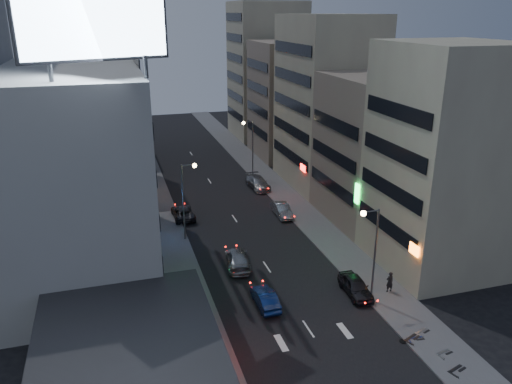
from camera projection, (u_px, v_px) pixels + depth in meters
name	position (u px, v px, depth m)	size (l,w,h in m)	color
ground	(331.00, 363.00, 33.52)	(180.00, 180.00, 0.00)	black
sidewalk_left	(160.00, 213.00, 58.33)	(4.00, 120.00, 0.12)	#4C4C4F
sidewalk_right	(288.00, 199.00, 62.68)	(4.00, 120.00, 0.12)	#4C4C4F
food_court	(114.00, 359.00, 30.87)	(11.00, 13.00, 3.88)	#B3AD8C
white_building	(63.00, 172.00, 43.85)	(14.00, 24.00, 18.00)	#A9AAA5
shophouse_near	(443.00, 160.00, 43.64)	(10.00, 11.00, 20.00)	#B3AD8C
shophouse_mid	(379.00, 149.00, 54.81)	(11.00, 12.00, 16.00)	gray
shophouse_far	(327.00, 103.00, 65.36)	(10.00, 14.00, 22.00)	#B3AD8C
far_left_a	(85.00, 109.00, 66.42)	(11.00, 10.00, 20.00)	#A9AAA5
far_left_b	(85.00, 111.00, 78.84)	(12.00, 10.00, 15.00)	gray
far_right_a	(290.00, 100.00, 79.68)	(11.00, 12.00, 18.00)	gray
far_right_b	(266.00, 71.00, 91.39)	(12.00, 12.00, 24.00)	#B3AD8C
billboard	(94.00, 21.00, 31.60)	(9.52, 3.75, 6.20)	#595B60
street_lamp_right_near	(371.00, 243.00, 38.70)	(1.60, 0.44, 8.02)	#595B60
street_lamp_left	(187.00, 191.00, 49.90)	(1.60, 0.44, 8.02)	#595B60
street_lamp_right_far	(250.00, 141.00, 69.31)	(1.60, 0.44, 8.02)	#595B60
parked_car_right_near	(356.00, 286.00, 41.43)	(1.77, 4.40, 1.50)	#242429
parked_car_right_mid	(282.00, 210.00, 57.48)	(1.53, 4.38, 1.44)	#A6AAAE
parked_car_left	(183.00, 213.00, 56.81)	(2.25, 4.88, 1.36)	#232327
parked_car_right_far	(258.00, 183.00, 66.45)	(2.18, 5.36, 1.56)	#9A9EA2
road_car_blue	(265.00, 298.00, 39.83)	(1.44, 4.12, 1.36)	navy
road_car_silver	(238.00, 259.00, 46.00)	(2.08, 5.13, 1.49)	#969A9E
person	(390.00, 282.00, 41.57)	(0.66, 0.43, 1.81)	black
scooter_black_a	(461.00, 357.00, 33.03)	(1.93, 0.64, 1.18)	black
scooter_silver_a	(449.00, 342.00, 34.57)	(1.77, 0.59, 1.08)	#929498
scooter_blue	(422.00, 329.00, 35.97)	(1.77, 0.59, 1.08)	navy
scooter_black_b	(415.00, 326.00, 36.22)	(1.96, 0.65, 1.20)	black
scooter_silver_b	(426.00, 321.00, 36.89)	(1.76, 0.59, 1.07)	#A5A6AC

